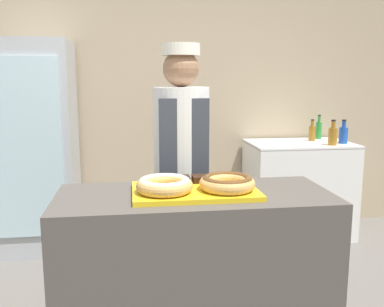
{
  "coord_description": "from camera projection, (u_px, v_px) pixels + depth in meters",
  "views": [
    {
      "loc": [
        -0.29,
        -1.99,
        1.48
      ],
      "look_at": [
        0.0,
        0.1,
        1.11
      ],
      "focal_mm": 40.0,
      "sensor_mm": 36.0,
      "label": 1
    }
  ],
  "objects": [
    {
      "name": "wall_back",
      "position": [
        163.0,
        92.0,
        4.08
      ],
      "size": [
        8.0,
        0.06,
        2.7
      ],
      "color": "tan",
      "rests_on": "ground_plane"
    },
    {
      "name": "display_counter",
      "position": [
        195.0,
        282.0,
        2.16
      ],
      "size": [
        1.34,
        0.56,
        0.93
      ],
      "color": "#4C4742",
      "rests_on": "ground_plane"
    },
    {
      "name": "serving_tray",
      "position": [
        195.0,
        191.0,
        2.07
      ],
      "size": [
        0.6,
        0.38,
        0.02
      ],
      "color": "yellow",
      "rests_on": "display_counter"
    },
    {
      "name": "donut_light_glaze",
      "position": [
        165.0,
        184.0,
        2.0
      ],
      "size": [
        0.27,
        0.27,
        0.07
      ],
      "color": "tan",
      "rests_on": "serving_tray"
    },
    {
      "name": "donut_chocolate_glaze",
      "position": [
        227.0,
        182.0,
        2.04
      ],
      "size": [
        0.27,
        0.27,
        0.07
      ],
      "color": "tan",
      "rests_on": "serving_tray"
    },
    {
      "name": "brownie_back_left",
      "position": [
        181.0,
        179.0,
        2.19
      ],
      "size": [
        0.09,
        0.09,
        0.03
      ],
      "color": "black",
      "rests_on": "serving_tray"
    },
    {
      "name": "brownie_back_right",
      "position": [
        201.0,
        179.0,
        2.21
      ],
      "size": [
        0.09,
        0.09,
        0.03
      ],
      "color": "black",
      "rests_on": "serving_tray"
    },
    {
      "name": "baker_person",
      "position": [
        181.0,
        172.0,
        2.69
      ],
      "size": [
        0.35,
        0.35,
        1.68
      ],
      "color": "#4C4C51",
      "rests_on": "ground_plane"
    },
    {
      "name": "beverage_fridge",
      "position": [
        36.0,
        147.0,
        3.64
      ],
      "size": [
        0.64,
        0.63,
        1.79
      ],
      "color": "#ADB2B7",
      "rests_on": "ground_plane"
    },
    {
      "name": "chest_freezer",
      "position": [
        298.0,
        188.0,
        4.05
      ],
      "size": [
        0.94,
        0.62,
        0.89
      ],
      "color": "white",
      "rests_on": "ground_plane"
    },
    {
      "name": "bottle_amber",
      "position": [
        312.0,
        133.0,
        4.07
      ],
      "size": [
        0.06,
        0.06,
        0.2
      ],
      "color": "#99661E",
      "rests_on": "chest_freezer"
    },
    {
      "name": "bottle_blue",
      "position": [
        343.0,
        134.0,
        3.9
      ],
      "size": [
        0.08,
        0.08,
        0.22
      ],
      "color": "#1E4CB2",
      "rests_on": "chest_freezer"
    },
    {
      "name": "bottle_amber_b",
      "position": [
        333.0,
        135.0,
        3.8
      ],
      "size": [
        0.08,
        0.08,
        0.23
      ],
      "color": "#99661E",
      "rests_on": "chest_freezer"
    },
    {
      "name": "bottle_green",
      "position": [
        319.0,
        130.0,
        4.2
      ],
      "size": [
        0.06,
        0.06,
        0.24
      ],
      "color": "#2D8C38",
      "rests_on": "chest_freezer"
    }
  ]
}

